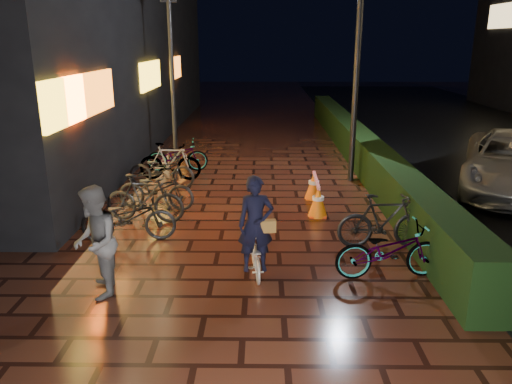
{
  "coord_description": "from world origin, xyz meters",
  "views": [
    {
      "loc": [
        0.24,
        -7.84,
        3.7
      ],
      "look_at": [
        0.14,
        0.71,
        1.1
      ],
      "focal_mm": 35.0,
      "sensor_mm": 36.0,
      "label": 1
    }
  ],
  "objects_px": {
    "cyclist": "(256,239)",
    "cart_assembly": "(391,181)",
    "bystander_person": "(95,242)",
    "traffic_barrier": "(316,193)"
  },
  "relations": [
    {
      "from": "bystander_person",
      "to": "cart_assembly",
      "type": "relative_size",
      "value": 1.84
    },
    {
      "from": "cyclist",
      "to": "cart_assembly",
      "type": "bearing_deg",
      "value": 51.68
    },
    {
      "from": "bystander_person",
      "to": "cyclist",
      "type": "relative_size",
      "value": 1.01
    },
    {
      "from": "cyclist",
      "to": "traffic_barrier",
      "type": "distance_m",
      "value": 3.77
    },
    {
      "from": "bystander_person",
      "to": "cart_assembly",
      "type": "height_order",
      "value": "bystander_person"
    },
    {
      "from": "bystander_person",
      "to": "cyclist",
      "type": "distance_m",
      "value": 2.47
    },
    {
      "from": "cyclist",
      "to": "traffic_barrier",
      "type": "bearing_deg",
      "value": 69.09
    },
    {
      "from": "bystander_person",
      "to": "cart_assembly",
      "type": "bearing_deg",
      "value": 116.37
    },
    {
      "from": "bystander_person",
      "to": "cyclist",
      "type": "height_order",
      "value": "bystander_person"
    },
    {
      "from": "bystander_person",
      "to": "traffic_barrier",
      "type": "distance_m",
      "value": 5.64
    }
  ]
}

